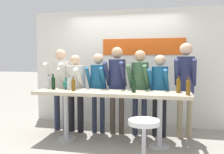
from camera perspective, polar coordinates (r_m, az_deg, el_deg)
The scene contains 19 objects.
ground_plane at distance 4.64m, azimuth -0.28°, elevation -14.81°, with size 40.00×40.00×0.00m, color gray.
back_wall at distance 5.72m, azimuth 2.96°, elevation 2.22°, with size 4.37×0.12×2.61m.
tasting_table at distance 4.44m, azimuth -0.28°, elevation -4.91°, with size 2.77×0.63×0.93m.
bar_stool at distance 3.62m, azimuth 7.28°, elevation -13.01°, with size 0.46×0.46×0.66m.
person_far_left at distance 5.33m, azimuth -11.66°, elevation -0.75°, with size 0.46×0.56×1.71m.
person_left at distance 5.15m, azimuth -8.37°, elevation -1.83°, with size 0.53×0.60×1.59m.
person_center_left at distance 5.03m, azimuth -3.20°, elevation -1.51°, with size 0.37×0.49×1.61m.
person_center at distance 4.96m, azimuth 1.14°, elevation -0.67°, with size 0.41×0.54×1.74m.
person_center_right at distance 4.88m, azimuth 6.36°, elevation -1.30°, with size 0.43×0.54×1.67m.
person_right at distance 4.85m, azimuth 10.83°, elevation -2.03°, with size 0.41×0.52×1.58m.
person_far_right at distance 4.86m, azimuth 16.43°, elevation -0.37°, with size 0.42×0.56×1.80m.
wine_bottle_0 at distance 4.97m, azimuth -14.28°, elevation -1.14°, with size 0.08×0.08×0.27m.
wine_bottle_1 at distance 4.71m, azimuth -9.82°, elevation -1.41°, with size 0.07×0.07×0.26m.
wine_bottle_2 at distance 4.41m, azimuth 14.94°, elevation -1.73°, with size 0.07×0.07×0.29m.
wine_bottle_3 at distance 4.31m, azimuth 5.01°, elevation -1.83°, with size 0.07×0.07×0.27m.
wine_bottle_4 at distance 4.16m, azimuth 17.03°, elevation -2.10°, with size 0.07×0.07×0.30m.
wine_bottle_5 at distance 4.85m, azimuth -13.27°, elevation -1.18°, with size 0.07×0.07×0.29m.
wine_bottle_6 at distance 4.56m, azimuth -8.83°, elevation -1.62°, with size 0.07×0.07×0.26m.
decorative_vase at distance 4.82m, azimuth -10.43°, elevation -1.70°, with size 0.13×0.13×0.22m.
Camera 1 is at (1.02, -4.26, 1.53)m, focal length 40.00 mm.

